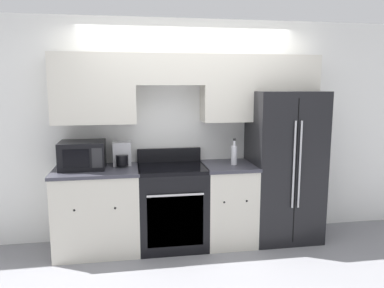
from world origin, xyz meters
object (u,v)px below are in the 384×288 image
object	(u,v)px
refrigerator	(282,165)
microwave	(83,155)
bottle	(234,154)
oven_range	(172,206)

from	to	relation	value
refrigerator	microwave	bearing A→B (deg)	-179.91
bottle	microwave	bearing A→B (deg)	176.92
microwave	bottle	distance (m)	1.69
oven_range	bottle	distance (m)	0.92
microwave	oven_range	bearing A→B (deg)	-3.69
oven_range	microwave	xyz separation A→B (m)	(-0.97, 0.06, 0.61)
refrigerator	microwave	world-z (taller)	refrigerator
oven_range	refrigerator	bearing A→B (deg)	2.83
microwave	bottle	xyz separation A→B (m)	(1.69, -0.09, -0.03)
oven_range	microwave	world-z (taller)	microwave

